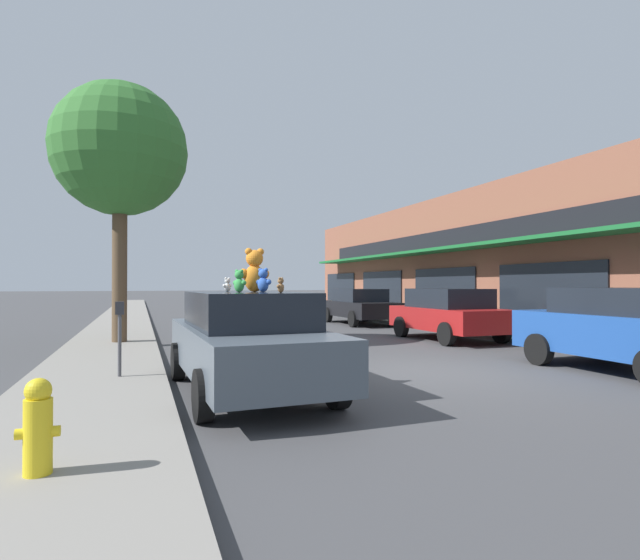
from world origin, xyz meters
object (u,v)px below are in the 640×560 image
(teddy_bear_brown, at_px, (281,285))
(parked_car_far_right, at_px, (359,306))
(parking_meter, at_px, (120,329))
(teddy_bear_cream, at_px, (261,282))
(street_tree, at_px, (120,151))
(plush_art_car, at_px, (247,340))
(teddy_bear_giant, at_px, (254,271))
(parked_car_far_center, at_px, (448,313))
(teddy_bear_blue, at_px, (263,280))
(teddy_bear_green, at_px, (239,281))
(fire_hydrant, at_px, (38,426))
(teddy_bear_white, at_px, (227,285))
(parked_car_far_left, at_px, (627,328))

(teddy_bear_brown, bearing_deg, parked_car_far_right, -161.52)
(teddy_bear_brown, relative_size, parking_meter, 0.18)
(teddy_bear_cream, height_order, parked_car_far_right, teddy_bear_cream)
(street_tree, bearing_deg, plush_art_car, -72.96)
(teddy_bear_giant, height_order, parked_car_far_right, teddy_bear_giant)
(teddy_bear_cream, relative_size, parked_car_far_center, 0.08)
(parking_meter, bearing_deg, teddy_bear_brown, -41.64)
(teddy_bear_blue, distance_m, street_tree, 8.16)
(teddy_bear_green, relative_size, parked_car_far_center, 0.09)
(teddy_bear_giant, height_order, fire_hydrant, teddy_bear_giant)
(teddy_bear_brown, bearing_deg, teddy_bear_white, -108.48)
(plush_art_car, distance_m, teddy_bear_white, 1.08)
(plush_art_car, relative_size, fire_hydrant, 6.08)
(parking_meter, bearing_deg, plush_art_car, -35.09)
(teddy_bear_blue, height_order, fire_hydrant, teddy_bear_blue)
(parking_meter, bearing_deg, teddy_bear_cream, -16.01)
(teddy_bear_brown, bearing_deg, street_tree, -114.28)
(teddy_bear_giant, distance_m, parked_car_far_right, 13.71)
(parked_car_far_center, bearing_deg, parking_meter, -157.14)
(teddy_bear_green, xyz_separation_m, parked_car_far_right, (7.46, 11.92, -0.96))
(teddy_bear_green, distance_m, parked_car_far_center, 9.24)
(teddy_bear_white, bearing_deg, parked_car_far_left, 141.16)
(teddy_bear_blue, xyz_separation_m, parked_car_far_right, (7.06, 11.85, -0.97))
(teddy_bear_brown, bearing_deg, teddy_bear_green, -88.90)
(parked_car_far_center, distance_m, parking_meter, 10.01)
(teddy_bear_white, distance_m, parked_car_far_right, 13.50)
(teddy_bear_white, relative_size, fire_hydrant, 0.30)
(teddy_bear_green, distance_m, parked_car_far_right, 14.09)
(street_tree, bearing_deg, teddy_bear_white, -73.15)
(plush_art_car, xyz_separation_m, teddy_bear_giant, (0.15, 0.14, 1.09))
(teddy_bear_white, relative_size, street_tree, 0.03)
(teddy_bear_giant, bearing_deg, teddy_bear_white, -58.20)
(plush_art_car, height_order, street_tree, street_tree)
(parked_car_far_left, height_order, street_tree, street_tree)
(parked_car_far_right, bearing_deg, parked_car_far_center, -90.00)
(parked_car_far_left, relative_size, parking_meter, 3.21)
(teddy_bear_giant, xyz_separation_m, teddy_bear_green, (-0.30, -0.28, -0.17))
(teddy_bear_giant, bearing_deg, parking_meter, -35.96)
(teddy_bear_cream, distance_m, teddy_bear_blue, 0.76)
(teddy_bear_brown, distance_m, teddy_bear_green, 0.75)
(parked_car_far_left, bearing_deg, teddy_bear_green, 175.48)
(parked_car_far_center, distance_m, parked_car_far_right, 6.55)
(plush_art_car, bearing_deg, teddy_bear_brown, -63.72)
(parked_car_far_left, distance_m, parking_meter, 9.45)
(teddy_bear_cream, height_order, teddy_bear_blue, teddy_bear_blue)
(parked_car_far_left, bearing_deg, fire_hydrant, -166.13)
(teddy_bear_white, bearing_deg, teddy_bear_brown, 85.14)
(parked_car_far_center, xyz_separation_m, street_tree, (-9.42, 1.64, 4.52))
(teddy_bear_giant, xyz_separation_m, teddy_bear_brown, (0.21, -0.82, -0.23))
(parked_car_far_left, distance_m, street_tree, 12.91)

